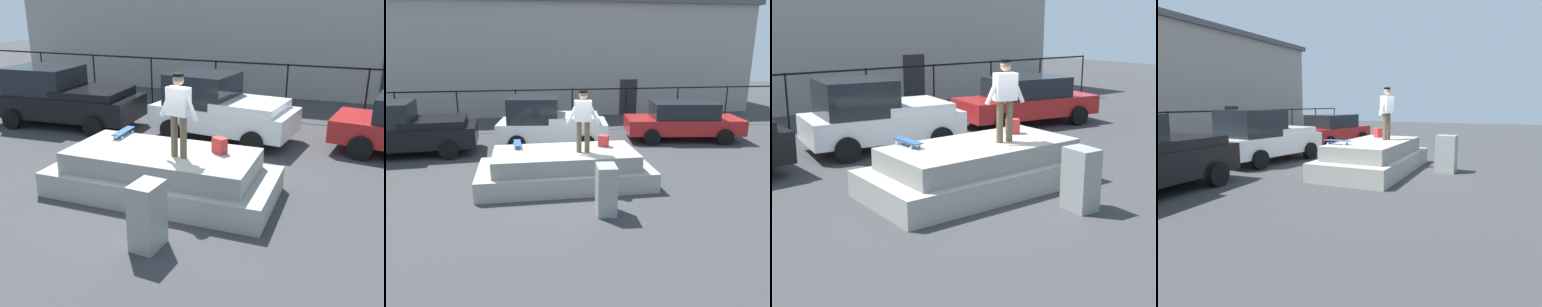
# 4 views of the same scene
# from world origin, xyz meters

# --- Properties ---
(ground_plane) EXTENTS (60.00, 60.00, 0.00)m
(ground_plane) POSITION_xyz_m (0.00, 0.00, 0.00)
(ground_plane) COLOR #38383A
(concrete_ledge) EXTENTS (4.81, 2.30, 0.96)m
(concrete_ledge) POSITION_xyz_m (0.03, -0.00, 0.43)
(concrete_ledge) COLOR #9E9B93
(concrete_ledge) RESTS_ON ground_plane
(skateboarder) EXTENTS (0.90, 0.33, 1.68)m
(skateboarder) POSITION_xyz_m (0.52, -0.21, 1.94)
(skateboarder) COLOR brown
(skateboarder) RESTS_ON concrete_ledge
(skateboard) EXTENTS (0.26, 0.82, 0.12)m
(skateboard) POSITION_xyz_m (-1.26, 0.67, 1.06)
(skateboard) COLOR #264C8C
(skateboard) RESTS_ON concrete_ledge
(backpack) EXTENTS (0.34, 0.31, 0.33)m
(backpack) POSITION_xyz_m (1.21, 0.31, 1.12)
(backpack) COLOR red
(backpack) RESTS_ON concrete_ledge
(car_white_pickup_mid) EXTENTS (4.36, 2.59, 1.92)m
(car_white_pickup_mid) POSITION_xyz_m (-0.08, 4.30, 0.94)
(car_white_pickup_mid) COLOR white
(car_white_pickup_mid) RESTS_ON ground_plane
(car_red_sedan_far) EXTENTS (4.91, 2.61, 1.58)m
(car_red_sedan_far) POSITION_xyz_m (5.53, 4.46, 0.82)
(car_red_sedan_far) COLOR #B21E1E
(car_red_sedan_far) RESTS_ON ground_plane
(utility_box) EXTENTS (0.48, 0.63, 1.16)m
(utility_box) POSITION_xyz_m (0.74, -2.10, 0.58)
(utility_box) COLOR gray
(utility_box) RESTS_ON ground_plane
(fence_row) EXTENTS (24.06, 0.06, 1.85)m
(fence_row) POSITION_xyz_m (-0.00, 7.70, 1.34)
(fence_row) COLOR black
(fence_row) RESTS_ON ground_plane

